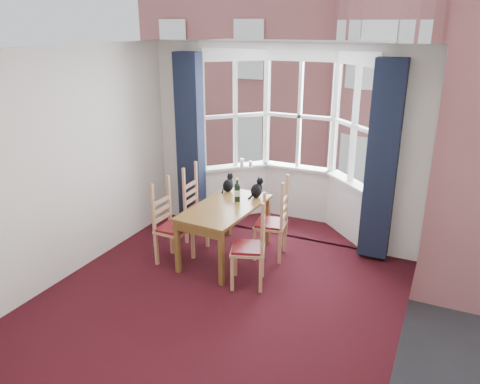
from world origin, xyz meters
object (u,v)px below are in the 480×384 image
Objects in this scene: candle_tall at (242,163)px; candle_short at (251,164)px; chair_left_near at (168,228)px; chair_left_far at (197,209)px; cat_right at (257,189)px; wine_bottle at (237,191)px; dining_table at (225,213)px; cat_left at (228,184)px; chair_right_near at (255,249)px; chair_right_far at (277,225)px.

candle_short is (0.14, 0.03, -0.02)m from candle_tall.
chair_left_near and chair_left_far have the same top height.
wine_bottle reaches higher than cat_right.
dining_table is 1.46m from candle_short.
cat_left is 0.86m from candle_tall.
cat_right is at bearing -61.42° from candle_short.
candle_short reaches higher than dining_table.
chair_right_near is 1.00× the size of chair_right_far.
chair_right_far is at bearing 25.57° from dining_table.
chair_right_far is (1.28, 0.70, 0.00)m from chair_left_near.
candle_tall reaches higher than chair_right_far.
chair_left_far is (0.01, 0.74, 0.00)m from chair_left_near.
candle_tall is at bearing 133.43° from chair_right_far.
candle_tall reaches higher than candle_short.
dining_table is 1.46m from candle_tall.
chair_left_near is 1.10m from cat_left.
wine_bottle reaches higher than dining_table.
candle_short is at bearing 69.99° from chair_left_far.
cat_left is (0.43, 0.93, 0.38)m from chair_left_near.
chair_right_far is (-0.02, 0.78, 0.00)m from chair_right_near.
candle_short is (-0.25, 1.41, 0.26)m from dining_table.
chair_left_far is 6.89× the size of candle_tall.
wine_bottle reaches higher than chair_right_near.
candle_short reaches higher than chair_right_near.
candle_short reaches higher than chair_right_far.
candle_short reaches higher than chair_left_near.
cat_right is 0.32m from wine_bottle.
wine_bottle is at bearing -173.16° from chair_right_far.
chair_left_far is at bearing 89.50° from chair_left_near.
chair_left_far is 0.83m from wine_bottle.
candle_tall is 0.14m from candle_short.
cat_left reaches higher than candle_tall.
wine_bottle is at bearing -123.99° from cat_right.
candle_short is (-0.04, 0.87, 0.06)m from cat_left.
chair_right_far is at bearing 91.18° from chair_right_near.
wine_bottle is (0.29, -0.30, 0.04)m from cat_left.
cat_left is at bearing 164.37° from chair_right_far.
candle_short is at bearing 100.12° from dining_table.
chair_right_near is 3.20× the size of cat_right.
wine_bottle is (0.71, -0.11, 0.42)m from chair_left_far.
chair_left_near is at bearing -98.26° from candle_tall.
chair_right_far is at bearing 6.84° from wine_bottle.
wine_bottle is at bearing -74.71° from candle_short.
cat_right is at bearing 44.93° from chair_left_near.
wine_bottle is (-0.18, -0.26, 0.03)m from cat_right.
cat_right is (0.46, -0.04, 0.01)m from cat_left.
chair_right_near is 1.39m from cat_left.
cat_left is at bearing 65.20° from chair_left_near.
cat_right is 2.82× the size of candle_short.
chair_left_near is 0.74m from chair_left_far.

